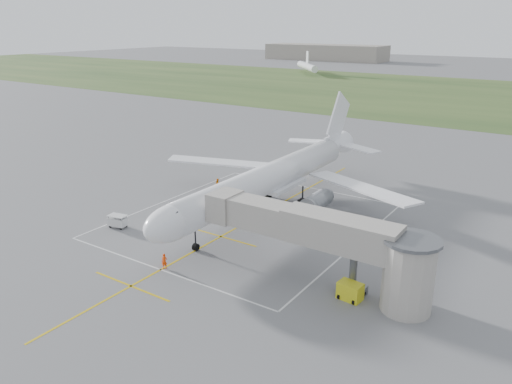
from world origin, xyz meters
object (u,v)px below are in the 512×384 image
Objects in this scene: gpu_unit at (350,291)px; ramp_worker_nose at (164,261)px; jet_bridge at (332,241)px; baggage_cart at (118,221)px; ramp_worker_wing at (218,184)px; airliner at (270,178)px.

gpu_unit is 18.78m from ramp_worker_nose.
gpu_unit is at bearing -10.37° from ramp_worker_nose.
jet_bridge reaches higher than baggage_cart.
ramp_worker_wing reaches higher than gpu_unit.
airliner is at bearing -133.99° from ramp_worker_wing.
ramp_worker_nose is 25.76m from ramp_worker_wing.
jet_bridge reaches higher than ramp_worker_nose.
baggage_cart is at bearing -173.79° from gpu_unit.
airliner is 28.97× the size of ramp_worker_nose.
ramp_worker_nose is (-18.11, -4.98, 0.01)m from gpu_unit.
jet_bridge reaches higher than ramp_worker_wing.
baggage_cart is 1.52× the size of ramp_worker_nose.
airliner is 11.97m from ramp_worker_wing.
airliner is 2.00× the size of jet_bridge.
airliner is 24.11m from gpu_unit.
baggage_cart is 18.46m from ramp_worker_wing.
ramp_worker_wing is at bearing 147.37° from jet_bridge.
ramp_worker_wing is at bearing 90.05° from ramp_worker_nose.
airliner reaches higher than ramp_worker_wing.
jet_bridge is at bearing 162.91° from gpu_unit.
ramp_worker_nose is at bearing -158.76° from jet_bridge.
jet_bridge is 14.50× the size of ramp_worker_nose.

